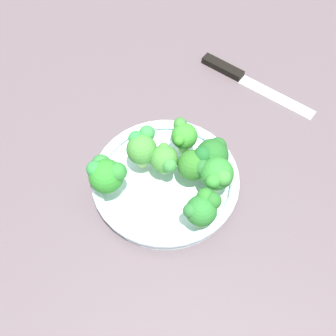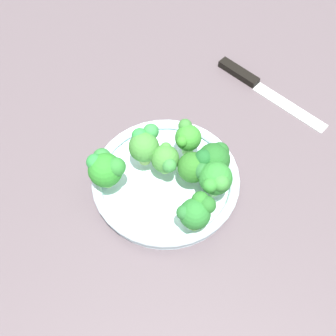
{
  "view_description": "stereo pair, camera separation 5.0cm",
  "coord_description": "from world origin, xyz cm",
  "views": [
    {
      "loc": [
        40.81,
        22.38,
        73.14
      ],
      "look_at": [
        2.99,
        0.5,
        6.2
      ],
      "focal_mm": 50.0,
      "sensor_mm": 36.0,
      "label": 1
    },
    {
      "loc": [
        38.04,
        26.58,
        73.14
      ],
      "look_at": [
        2.99,
        0.5,
        6.2
      ],
      "focal_mm": 50.0,
      "sensor_mm": 36.0,
      "label": 2
    }
  ],
  "objects": [
    {
      "name": "broccoli_floret_0",
      "position": [
        10.04,
        -7.31,
        7.72
      ],
      "size": [
        5.9,
        6.75,
        7.24
      ],
      "color": "#82D060",
      "rests_on": "bowl"
    },
    {
      "name": "bowl",
      "position": [
        2.99,
        0.5,
        1.63
      ],
      "size": [
        26.48,
        26.48,
        3.2
      ],
      "color": "white",
      "rests_on": "ground_plane"
    },
    {
      "name": "broccoli_floret_7",
      "position": [
        0.67,
        4.47,
        6.9
      ],
      "size": [
        5.33,
        6.11,
        6.2
      ],
      "color": "#86C05B",
      "rests_on": "bowl"
    },
    {
      "name": "broccoli_floret_5",
      "position": [
        2.29,
        -5.19,
        7.51
      ],
      "size": [
        6.3,
        5.56,
        6.95
      ],
      "color": "#93BF5C",
      "rests_on": "bowl"
    },
    {
      "name": "broccoli_floret_2",
      "position": [
        -3.55,
        -0.47,
        7.33
      ],
      "size": [
        5.23,
        4.71,
        6.61
      ],
      "color": "#84CC61",
      "rests_on": "bowl"
    },
    {
      "name": "knife",
      "position": [
        -27.94,
        0.67,
        0.55
      ],
      "size": [
        5.5,
        26.7,
        1.5
      ],
      "color": "silver",
      "rests_on": "ground_plane"
    },
    {
      "name": "broccoli_floret_1",
      "position": [
        -2.59,
        5.95,
        7.18
      ],
      "size": [
        6.58,
        5.74,
        6.87
      ],
      "color": "#8CC861",
      "rests_on": "bowl"
    },
    {
      "name": "broccoli_floret_4",
      "position": [
        7.41,
        9.39,
        7.08
      ],
      "size": [
        6.0,
        5.14,
        6.37
      ],
      "color": "#9ED969",
      "rests_on": "bowl"
    },
    {
      "name": "ground_plane",
      "position": [
        0.0,
        0.0,
        -1.25
      ],
      "size": [
        130.0,
        130.0,
        2.5
      ],
      "primitive_type": "cube",
      "color": "#594C50"
    },
    {
      "name": "broccoli_floret_6",
      "position": [
        2.02,
        -0.74,
        6.65
      ],
      "size": [
        4.94,
        5.45,
        5.9
      ],
      "color": "#84BB5F",
      "rests_on": "bowl"
    },
    {
      "name": "broccoli_floret_3",
      "position": [
        0.95,
        8.77,
        7.76
      ],
      "size": [
        6.34,
        5.68,
        7.32
      ],
      "color": "#91D871",
      "rests_on": "bowl"
    }
  ]
}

